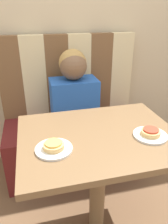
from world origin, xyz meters
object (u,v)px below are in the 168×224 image
person (74,89)px  pizza_right (151,132)px  plate_left (54,149)px  pizza_left (54,145)px  plate_right (150,135)px

person → pizza_right: 0.84m
plate_left → pizza_right: bearing=0.0°
person → pizza_right: size_ratio=5.93×
pizza_right → plate_left: bearing=180.0°
pizza_left → pizza_right: size_ratio=1.00×
pizza_left → pizza_right: (0.53, 0.00, 0.00)m
plate_left → plate_right: size_ratio=1.00×
plate_right → pizza_right: pizza_right is taller
person → plate_right: size_ratio=3.42×
plate_left → pizza_right: 0.53m
plate_right → person: bearing=108.4°
person → plate_right: 0.84m
plate_left → plate_right: same height
plate_right → pizza_right: bearing=0.0°
person → plate_left: bearing=-108.4°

